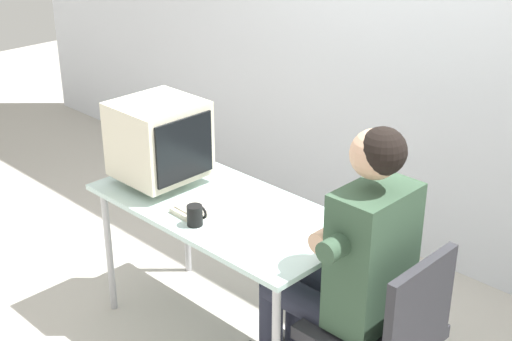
{
  "coord_description": "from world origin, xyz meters",
  "views": [
    {
      "loc": [
        2.21,
        -2.02,
        2.27
      ],
      "look_at": [
        0.22,
        0.0,
        0.98
      ],
      "focal_mm": 50.32,
      "sensor_mm": 36.0,
      "label": 1
    }
  ],
  "objects_px": {
    "office_chair": "(384,328)",
    "desk_mug": "(195,215)",
    "keyboard": "(215,202)",
    "crt_monitor": "(159,140)",
    "person_seated": "(348,262)",
    "desk": "(223,218)"
  },
  "relations": [
    {
      "from": "desk",
      "to": "office_chair",
      "type": "height_order",
      "value": "office_chair"
    },
    {
      "from": "crt_monitor",
      "to": "keyboard",
      "type": "distance_m",
      "value": 0.43
    },
    {
      "from": "office_chair",
      "to": "crt_monitor",
      "type": "bearing_deg",
      "value": -176.36
    },
    {
      "from": "keyboard",
      "to": "office_chair",
      "type": "distance_m",
      "value": 0.98
    },
    {
      "from": "desk_mug",
      "to": "crt_monitor",
      "type": "bearing_deg",
      "value": 159.58
    },
    {
      "from": "crt_monitor",
      "to": "office_chair",
      "type": "bearing_deg",
      "value": 3.64
    },
    {
      "from": "person_seated",
      "to": "desk_mug",
      "type": "relative_size",
      "value": 14.1
    },
    {
      "from": "office_chair",
      "to": "desk_mug",
      "type": "height_order",
      "value": "office_chair"
    },
    {
      "from": "office_chair",
      "to": "desk_mug",
      "type": "bearing_deg",
      "value": -163.72
    },
    {
      "from": "desk",
      "to": "office_chair",
      "type": "bearing_deg",
      "value": 2.56
    },
    {
      "from": "desk",
      "to": "office_chair",
      "type": "xyz_separation_m",
      "value": [
        0.91,
        0.04,
        -0.18
      ]
    },
    {
      "from": "keyboard",
      "to": "person_seated",
      "type": "height_order",
      "value": "person_seated"
    },
    {
      "from": "crt_monitor",
      "to": "person_seated",
      "type": "xyz_separation_m",
      "value": [
        1.11,
        0.08,
        -0.25
      ]
    },
    {
      "from": "office_chair",
      "to": "person_seated",
      "type": "bearing_deg",
      "value": 180.0
    },
    {
      "from": "keyboard",
      "to": "office_chair",
      "type": "bearing_deg",
      "value": 3.61
    },
    {
      "from": "desk",
      "to": "crt_monitor",
      "type": "relative_size",
      "value": 3.09
    },
    {
      "from": "crt_monitor",
      "to": "office_chair",
      "type": "height_order",
      "value": "crt_monitor"
    },
    {
      "from": "crt_monitor",
      "to": "office_chair",
      "type": "xyz_separation_m",
      "value": [
        1.31,
        0.08,
        -0.48
      ]
    },
    {
      "from": "keyboard",
      "to": "person_seated",
      "type": "xyz_separation_m",
      "value": [
        0.74,
        0.06,
        -0.03
      ]
    },
    {
      "from": "desk",
      "to": "desk_mug",
      "type": "distance_m",
      "value": 0.24
    },
    {
      "from": "desk",
      "to": "crt_monitor",
      "type": "xyz_separation_m",
      "value": [
        -0.4,
        -0.04,
        0.3
      ]
    },
    {
      "from": "office_chair",
      "to": "desk_mug",
      "type": "relative_size",
      "value": 9.05
    }
  ]
}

